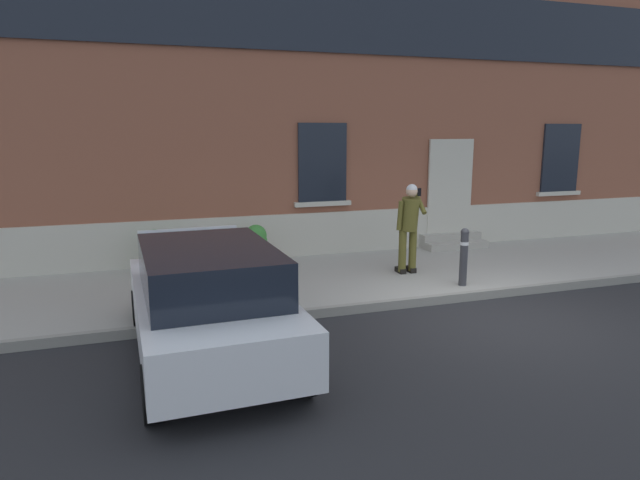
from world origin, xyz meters
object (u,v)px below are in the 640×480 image
planter_olive (156,250)px  planter_terracotta (257,244)px  person_on_phone (409,223)px  bollard_near_person (464,255)px  bollard_far_left (240,273)px  hatchback_car_white (208,300)px

planter_olive → planter_terracotta: (1.97, -0.10, 0.00)m
person_on_phone → bollard_near_person: bearing=-67.0°
bollard_far_left → planter_terracotta: (0.83, 2.61, -0.11)m
planter_olive → bollard_far_left: bearing=-67.0°
hatchback_car_white → bollard_far_left: bearing=65.5°
planter_olive → bollard_near_person: bearing=-27.6°
person_on_phone → planter_terracotta: size_ratio=2.03×
bollard_near_person → bollard_far_left: (-4.02, 0.00, 0.00)m
planter_terracotta → bollard_far_left: bearing=-107.6°
hatchback_car_white → bollard_near_person: bearing=17.8°
person_on_phone → planter_terracotta: person_on_phone is taller
person_on_phone → planter_terracotta: 3.11m
bollard_near_person → bollard_far_left: bearing=180.0°
hatchback_car_white → person_on_phone: person_on_phone is taller
bollard_far_left → planter_terracotta: 2.74m
planter_terracotta → hatchback_car_white: bearing=-110.2°
planter_olive → planter_terracotta: size_ratio=1.00×
bollard_near_person → planter_terracotta: bearing=140.8°
bollard_far_left → hatchback_car_white: bearing=-114.5°
bollard_far_left → person_on_phone: size_ratio=0.60×
bollard_near_person → planter_terracotta: bollard_near_person is taller
hatchback_car_white → planter_terracotta: (1.51, 4.12, -0.18)m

